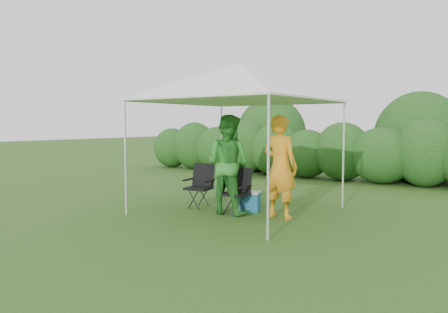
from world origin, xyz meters
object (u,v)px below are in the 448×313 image
Objects in this scene: man at (280,167)px; canopy at (239,82)px; chair_right at (237,188)px; chair_left at (201,183)px; woman at (228,164)px; cooler at (248,201)px.

canopy is at bearing 0.61° from man.
canopy is at bearing 114.51° from chair_right.
chair_left reaches higher than chair_right.
woman is at bearing -23.21° from chair_left.
cooler is at bearing 0.65° from chair_left.
chair_left is at bearing -16.49° from woman.
canopy is 2.27m from cooler.
chair_left is (-0.97, 0.13, 0.01)m from chair_right.
cooler is at bearing 32.86° from canopy.
man is 1.00m from woman.
chair_right is at bearing -15.99° from chair_left.
chair_right is at bearing -120.18° from cooler.
man is at bearing -4.47° from canopy.
chair_right is at bearing -65.94° from canopy.
chair_left is 0.47× the size of woman.
cooler is (-0.78, 0.17, -0.72)m from man.
man reaches higher than chair_left.
canopy is 2.16m from chair_left.
canopy is at bearing -165.54° from cooler.
cooler is at bearing -119.73° from woman.
cooler is (0.06, 0.29, -0.29)m from chair_right.
chair_left is 0.47× the size of man.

